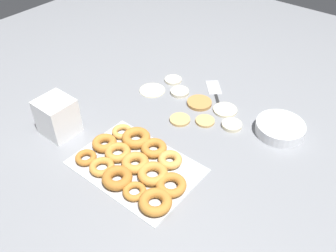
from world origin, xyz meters
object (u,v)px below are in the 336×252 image
Objects in this scene: pancake_6 at (180,92)px; batter_bowl at (280,128)px; pancake_5 at (225,110)px; spatula at (215,91)px; pancake_0 at (205,121)px; pancake_3 at (180,120)px; pancake_2 at (173,80)px; container_stack at (57,117)px; pancake_4 at (199,103)px; pancake_1 at (152,90)px; pancake_7 at (232,125)px; donut_tray at (136,164)px.

pancake_6 is 0.44× the size of batter_bowl.
spatula is at bearing 140.11° from pancake_5.
pancake_0 reaches higher than spatula.
pancake_0 is 0.11m from pancake_3.
pancake_2 is 0.96× the size of pancake_6.
container_stack reaches higher than batter_bowl.
pancake_3 and pancake_5 have the same top height.
container_stack is at bearing -123.53° from pancake_4.
pancake_6 is (0.11, 0.06, 0.00)m from pancake_1.
pancake_7 is at bearing -12.62° from pancake_4.
pancake_2 is 0.98× the size of pancake_7.
pancake_6 is (0.09, -0.06, 0.00)m from pancake_2.
donut_tray reaches higher than pancake_5.
pancake_6 reaches higher than pancake_2.
batter_bowl is at bearing 4.04° from pancake_6.
pancake_0 is 0.78× the size of pancake_5.
pancake_6 reaches higher than spatula.
pancake_0 is 0.30m from batter_bowl.
donut_tray is 2.12× the size of spatula.
pancake_5 is (0.03, 0.12, -0.00)m from pancake_0.
pancake_6 is 0.50m from donut_tray.
pancake_3 is 0.41× the size of spatula.
batter_bowl is 0.37m from spatula.
spatula is (0.23, 0.18, -0.00)m from pancake_1.
container_stack is at bearing -138.80° from pancake_7.
pancake_4 is 0.73× the size of container_stack.
donut_tray is at bearing -98.58° from pancake_5.
container_stack is (-0.69, -0.55, 0.05)m from batter_bowl.
container_stack is (-0.53, -0.46, 0.07)m from pancake_7.
pancake_0 is 0.60m from container_stack.
spatula is (-0.01, 0.28, -0.00)m from pancake_3.
pancake_4 is at bearing 135.81° from pancake_0.
container_stack is (-0.21, -0.51, 0.07)m from pancake_6.
pancake_5 is 1.21× the size of pancake_6.
pancake_2 reaches higher than spatula.
pancake_5 is at bearing 136.49° from pancake_7.
spatula is at bearing 94.37° from donut_tray.
pancake_1 is 1.44× the size of pancake_7.
pancake_7 is at bearing -43.51° from pancake_5.
pancake_6 is at bearing 174.65° from pancake_4.
pancake_5 is at bearing 49.84° from container_stack.
spatula is (0.20, 0.06, -0.00)m from pancake_2.
pancake_1 is at bearing 85.64° from spatula.
pancake_3 is 0.21m from pancake_5.
pancake_3 is at bearing -151.25° from pancake_7.
pancake_5 is 0.11m from pancake_7.
pancake_3 is 0.41m from batter_bowl.
pancake_5 is 0.24m from pancake_6.
pancake_0 is at bearing 160.59° from spatula.
batter_bowl reaches higher than spatula.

